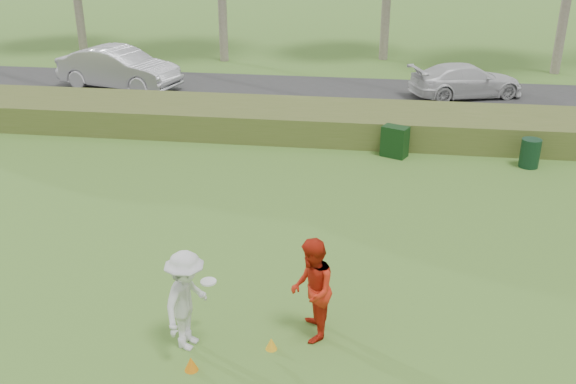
% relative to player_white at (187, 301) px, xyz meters
% --- Properties ---
extents(ground, '(120.00, 120.00, 0.00)m').
position_rel_player_white_xyz_m(ground, '(1.17, -0.07, -0.92)').
color(ground, '#3F7125').
rests_on(ground, ground).
extents(reed_strip, '(80.00, 3.00, 0.90)m').
position_rel_player_white_xyz_m(reed_strip, '(1.17, 11.93, -0.47)').
color(reed_strip, '#4A5923').
rests_on(reed_strip, ground).
extents(park_road, '(80.00, 6.00, 0.06)m').
position_rel_player_white_xyz_m(park_road, '(1.17, 16.93, -0.89)').
color(park_road, '#2D2D2D').
rests_on(park_road, ground).
extents(player_white, '(0.99, 1.30, 1.84)m').
position_rel_player_white_xyz_m(player_white, '(0.00, 0.00, 0.00)').
color(player_white, silver).
rests_on(player_white, ground).
extents(player_red, '(0.85, 1.02, 1.91)m').
position_rel_player_white_xyz_m(player_red, '(2.07, 0.58, 0.04)').
color(player_red, red).
rests_on(player_red, ground).
extents(cone_orange, '(0.23, 0.23, 0.25)m').
position_rel_player_white_xyz_m(cone_orange, '(0.21, -0.64, -0.79)').
color(cone_orange, orange).
rests_on(cone_orange, ground).
extents(cone_yellow, '(0.21, 0.21, 0.23)m').
position_rel_player_white_xyz_m(cone_yellow, '(1.43, 0.10, -0.81)').
color(cone_yellow, '#FFAF1A').
rests_on(cone_yellow, ground).
extents(utility_cabinet, '(0.90, 0.75, 0.96)m').
position_rel_player_white_xyz_m(utility_cabinet, '(3.61, 10.08, -0.44)').
color(utility_cabinet, black).
rests_on(utility_cabinet, ground).
extents(trash_bin, '(0.57, 0.57, 0.86)m').
position_rel_player_white_xyz_m(trash_bin, '(7.56, 9.75, -0.49)').
color(trash_bin, black).
rests_on(trash_bin, ground).
extents(car_mid, '(5.51, 3.04, 1.72)m').
position_rel_player_white_xyz_m(car_mid, '(-7.86, 16.66, 0.00)').
color(car_mid, silver).
rests_on(car_mid, park_road).
extents(car_right, '(4.92, 3.28, 1.32)m').
position_rel_player_white_xyz_m(car_right, '(6.51, 17.35, -0.20)').
color(car_right, silver).
rests_on(car_right, park_road).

